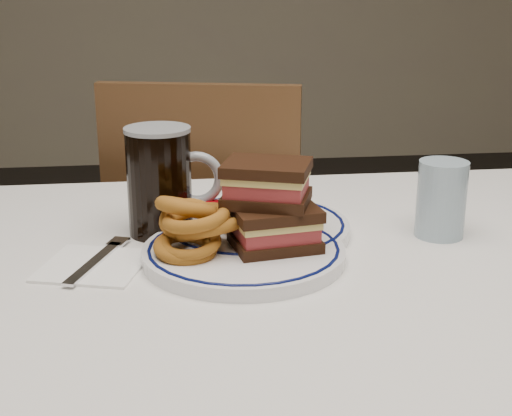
{
  "coord_description": "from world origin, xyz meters",
  "views": [
    {
      "loc": [
        -0.09,
        -0.93,
        1.13
      ],
      "look_at": [
        0.02,
        0.01,
        0.82
      ],
      "focal_mm": 50.0,
      "sensor_mm": 36.0,
      "label": 1
    }
  ],
  "objects": [
    {
      "name": "napkin_fork",
      "position": [
        -0.2,
        0.0,
        0.75
      ],
      "size": [
        0.17,
        0.18,
        0.01
      ],
      "color": "white",
      "rests_on": "dining_table"
    },
    {
      "name": "reuben_sandwich",
      "position": [
        0.04,
        0.0,
        0.83
      ],
      "size": [
        0.15,
        0.13,
        0.12
      ],
      "color": "black",
      "rests_on": "main_plate"
    },
    {
      "name": "ketchup_ramekin",
      "position": [
        -0.02,
        0.1,
        0.79
      ],
      "size": [
        0.06,
        0.06,
        0.03
      ],
      "color": "white",
      "rests_on": "main_plate"
    },
    {
      "name": "beer_mug",
      "position": [
        -0.11,
        0.13,
        0.84
      ],
      "size": [
        0.15,
        0.1,
        0.17
      ],
      "color": "black",
      "rests_on": "dining_table"
    },
    {
      "name": "chair_far",
      "position": [
        -0.01,
        0.65,
        0.5
      ],
      "size": [
        0.51,
        0.51,
        0.92
      ],
      "color": "#412D14",
      "rests_on": "floor"
    },
    {
      "name": "far_plate",
      "position": [
        0.03,
        0.1,
        0.76
      ],
      "size": [
        0.29,
        0.29,
        0.02
      ],
      "color": "white",
      "rests_on": "dining_table"
    },
    {
      "name": "water_glass",
      "position": [
        0.32,
        0.06,
        0.81
      ],
      "size": [
        0.08,
        0.08,
        0.12
      ],
      "primitive_type": "cylinder",
      "color": "#95AFC0",
      "rests_on": "dining_table"
    },
    {
      "name": "dining_table",
      "position": [
        0.0,
        0.0,
        0.64
      ],
      "size": [
        1.27,
        0.87,
        0.75
      ],
      "color": "white",
      "rests_on": "floor"
    },
    {
      "name": "onion_rings_far",
      "position": [
        0.04,
        0.09,
        0.8
      ],
      "size": [
        0.15,
        0.12,
        0.09
      ],
      "color": "brown",
      "rests_on": "far_plate"
    },
    {
      "name": "onion_rings_main",
      "position": [
        -0.07,
        -0.0,
        0.81
      ],
      "size": [
        0.13,
        0.12,
        0.1
      ],
      "color": "brown",
      "rests_on": "main_plate"
    },
    {
      "name": "main_plate",
      "position": [
        0.0,
        0.0,
        0.76
      ],
      "size": [
        0.29,
        0.29,
        0.02
      ],
      "color": "white",
      "rests_on": "dining_table"
    }
  ]
}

